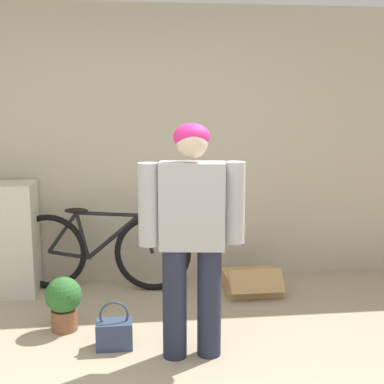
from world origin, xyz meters
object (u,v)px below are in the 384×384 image
(handbag, at_px, (114,333))
(potted_plant, at_px, (64,301))
(cardboard_box, at_px, (251,282))
(bicycle, at_px, (100,250))
(person, at_px, (192,227))

(handbag, xyz_separation_m, potted_plant, (-0.38, 0.34, 0.13))
(cardboard_box, distance_m, potted_plant, 1.73)
(bicycle, relative_size, cardboard_box, 3.29)
(cardboard_box, xyz_separation_m, potted_plant, (-1.60, -0.64, 0.14))
(bicycle, bearing_deg, potted_plant, -95.68)
(person, height_order, potted_plant, person)
(potted_plant, bearing_deg, person, -29.67)
(person, distance_m, bicycle, 1.64)
(bicycle, height_order, cardboard_box, bicycle)
(person, xyz_separation_m, bicycle, (-0.68, 1.39, -0.53))
(handbag, bearing_deg, person, -19.09)
(handbag, bearing_deg, cardboard_box, 38.73)
(bicycle, bearing_deg, handbag, -73.43)
(person, xyz_separation_m, handbag, (-0.53, 0.18, -0.80))
(potted_plant, bearing_deg, cardboard_box, 21.71)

